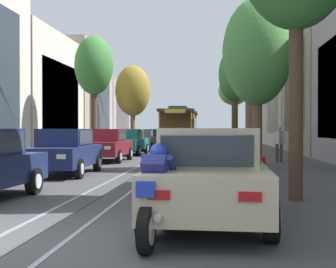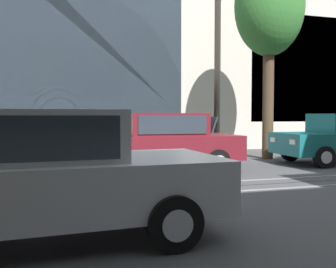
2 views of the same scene
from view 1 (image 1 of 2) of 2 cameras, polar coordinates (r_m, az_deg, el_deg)
ground_plane at (r=28.41m, az=0.30°, el=-2.58°), size 160.00×160.00×0.00m
trolley_track_rails at (r=31.96m, az=0.88°, el=-2.22°), size 1.14×63.66×0.01m
building_facade_left at (r=33.14m, az=-17.31°, el=5.60°), size 5.03×55.36×10.44m
building_facade_right at (r=33.17m, az=19.05°, el=5.48°), size 5.05×55.36×10.24m
parked_car_navy_second_left at (r=16.47m, az=-12.63°, el=-2.09°), size 2.09×4.40×1.58m
parked_car_maroon_mid_left at (r=22.85m, az=-7.50°, el=-1.34°), size 2.03×4.37×1.58m
parked_car_teal_fourth_left at (r=28.79m, az=-4.85°, el=-0.95°), size 2.12×4.41×1.58m
parked_car_grey_fifth_left at (r=34.56m, az=-3.27°, el=-0.69°), size 2.08×4.40×1.58m
parked_car_navy_sixth_left at (r=41.00m, az=-1.61°, el=-0.49°), size 2.07×4.39×1.58m
parked_car_orange_far_left at (r=46.80m, az=-0.65°, el=-0.36°), size 2.08×4.40×1.58m
parked_car_beige_near_right at (r=7.85m, az=5.21°, el=-5.01°), size 2.10×4.40×1.58m
parked_car_navy_second_right at (r=13.67m, az=5.68°, el=-2.63°), size 2.05×4.38×1.58m
parked_car_white_mid_right at (r=19.40m, az=5.45°, el=-1.68°), size 2.14×4.42×1.58m
street_tree_kerb_left_second at (r=27.71m, az=-9.06°, el=8.11°), size 2.24×2.43×7.02m
street_tree_kerb_left_mid at (r=42.57m, az=-4.35°, el=5.24°), size 3.20×2.73×7.39m
street_tree_kerb_right_second at (r=18.78m, az=10.87°, el=9.73°), size 2.69×2.61×6.71m
street_tree_kerb_right_mid at (r=29.00m, az=9.98°, el=9.83°), size 3.31×2.84×8.60m
street_tree_kerb_right_fourth at (r=38.18m, az=8.19°, el=7.00°), size 2.61×2.30×8.21m
street_tree_kerb_right_far at (r=48.57m, az=8.07°, el=5.22°), size 3.17×2.67×7.06m
cable_car_trolley at (r=36.64m, az=1.48°, el=0.73°), size 2.57×9.14×3.28m
motorcycle_with_rider at (r=6.53m, az=-1.32°, el=-7.47°), size 0.58×1.99×1.37m
pedestrian_on_right_pavement at (r=22.75m, az=13.45°, el=-0.94°), size 0.55×0.42×1.71m
pedestrian_crossing_far at (r=20.36m, az=-19.81°, el=-1.29°), size 0.55×0.41×1.62m
fire_hydrant at (r=13.55m, az=11.45°, el=-4.26°), size 0.40×0.22×0.84m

